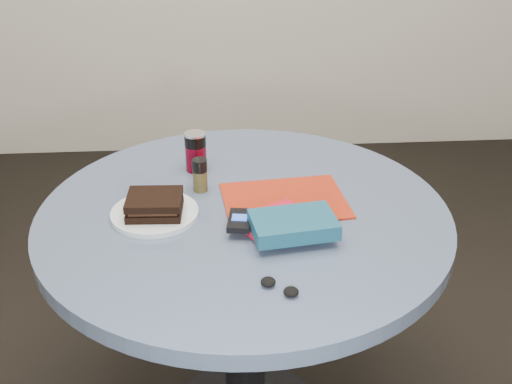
{
  "coord_description": "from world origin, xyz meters",
  "views": [
    {
      "loc": [
        -0.06,
        -1.34,
        1.54
      ],
      "look_at": [
        0.03,
        0.0,
        0.8
      ],
      "focal_mm": 45.0,
      "sensor_mm": 36.0,
      "label": 1
    }
  ],
  "objects": [
    {
      "name": "headphones",
      "position": [
        0.05,
        -0.32,
        0.76
      ],
      "size": [
        0.09,
        0.08,
        0.02
      ],
      "color": "black",
      "rests_on": "table"
    },
    {
      "name": "plate",
      "position": [
        -0.21,
        -0.01,
        0.76
      ],
      "size": [
        0.23,
        0.23,
        0.01
      ],
      "primitive_type": "cylinder",
      "rotation": [
        0.0,
        0.0,
        -0.13
      ],
      "color": "silver",
      "rests_on": "table"
    },
    {
      "name": "mp3_player",
      "position": [
        -0.01,
        -0.09,
        0.78
      ],
      "size": [
        0.06,
        0.1,
        0.02
      ],
      "color": "black",
      "rests_on": "red_book"
    },
    {
      "name": "red_book",
      "position": [
        0.07,
        -0.07,
        0.76
      ],
      "size": [
        0.2,
        0.18,
        0.01
      ],
      "primitive_type": "cube",
      "rotation": [
        0.0,
        0.0,
        0.53
      ],
      "color": "red",
      "rests_on": "magazine"
    },
    {
      "name": "sandwich",
      "position": [
        -0.21,
        -0.02,
        0.79
      ],
      "size": [
        0.13,
        0.11,
        0.05
      ],
      "color": "black",
      "rests_on": "plate"
    },
    {
      "name": "magazine",
      "position": [
        0.1,
        0.04,
        0.75
      ],
      "size": [
        0.32,
        0.25,
        0.01
      ],
      "primitive_type": "cube",
      "rotation": [
        0.0,
        0.0,
        0.1
      ],
      "color": "#9B210E",
      "rests_on": "table"
    },
    {
      "name": "novel",
      "position": [
        0.1,
        -0.13,
        0.79
      ],
      "size": [
        0.2,
        0.15,
        0.04
      ],
      "primitive_type": "cube",
      "rotation": [
        0.0,
        0.0,
        0.15
      ],
      "color": "navy",
      "rests_on": "red_book"
    },
    {
      "name": "table",
      "position": [
        0.0,
        0.0,
        0.59
      ],
      "size": [
        1.0,
        1.0,
        0.75
      ],
      "color": "black",
      "rests_on": "ground"
    },
    {
      "name": "soda_can",
      "position": [
        -0.12,
        0.23,
        0.8
      ],
      "size": [
        0.08,
        0.08,
        0.11
      ],
      "color": "#5F0417",
      "rests_on": "table"
    },
    {
      "name": "pepper_grinder",
      "position": [
        -0.1,
        0.11,
        0.79
      ],
      "size": [
        0.05,
        0.05,
        0.09
      ],
      "color": "#443D1D",
      "rests_on": "table"
    }
  ]
}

